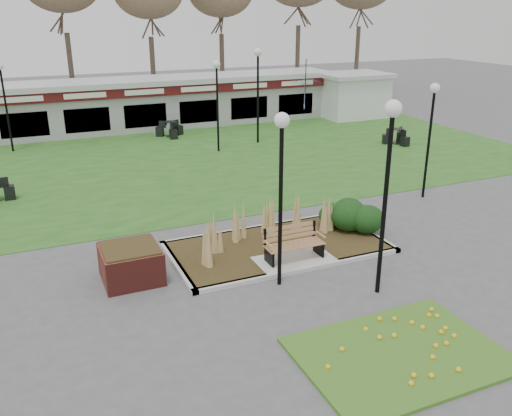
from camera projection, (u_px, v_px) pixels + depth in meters
name	position (u px, v px, depth m)	size (l,w,h in m)	color
ground	(297.00, 265.00, 15.18)	(100.00, 100.00, 0.00)	#515154
lawn	(178.00, 161.00, 25.48)	(34.00, 16.00, 0.02)	#2A581B
flower_bed	(400.00, 353.00, 11.21)	(4.20, 3.00, 0.16)	#3C661D
planting_bed	(313.00, 229.00, 16.69)	(6.75, 3.40, 1.27)	black
park_bench	(293.00, 243.00, 15.19)	(1.70, 0.66, 0.93)	#A87B4B
brick_planter	(131.00, 263.00, 14.22)	(1.50, 1.50, 0.95)	maroon
food_pavilion	(139.00, 103.00, 31.81)	(24.60, 3.40, 2.90)	gray
service_hut	(353.00, 95.00, 35.20)	(4.40, 3.40, 2.83)	silver
lamp_post_near_left	(389.00, 157.00, 12.53)	(0.40, 0.40, 4.86)	black
lamp_post_near_right	(432.00, 116.00, 19.53)	(0.35, 0.35, 4.28)	black
lamp_post_mid_left	(281.00, 163.00, 13.00)	(0.37, 0.37, 4.50)	black
lamp_post_mid_right	(258.00, 75.00, 27.63)	(0.40, 0.40, 4.86)	black
lamp_post_far_right	(217.00, 86.00, 26.01)	(0.37, 0.37, 4.43)	black
lamp_post_far_left	(3.00, 88.00, 26.01)	(0.36, 0.36, 4.34)	black
bistro_set_b	(171.00, 132.00, 30.06)	(1.59, 1.39, 0.85)	black
bistro_set_d	(397.00, 139.00, 28.47)	(1.51, 1.36, 0.80)	black
patio_umbrella	(305.00, 93.00, 33.79)	(2.29, 2.33, 2.72)	black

